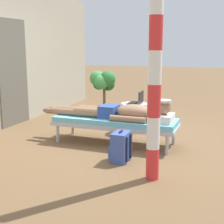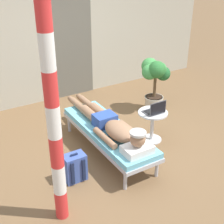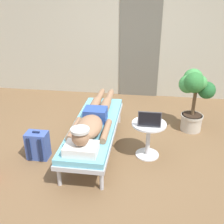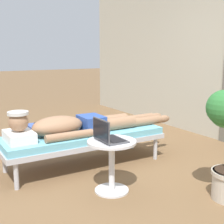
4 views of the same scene
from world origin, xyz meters
name	(u,v)px [view 1 (image 1 of 4)]	position (x,y,z in m)	size (l,w,h in m)	color
ground_plane	(119,139)	(0.00, 0.00, 0.00)	(40.00, 40.00, 0.00)	brown
house_door_panel	(13,73)	(0.28, 2.28, 1.02)	(0.84, 0.03, 2.04)	#625F54
lounge_chair	(115,122)	(-0.25, -0.01, 0.35)	(0.63, 1.98, 0.42)	#B7B7BC
person_reclining	(121,112)	(-0.25, -0.11, 0.52)	(0.53, 2.17, 0.33)	white
side_table	(134,113)	(0.54, -0.10, 0.36)	(0.48, 0.48, 0.52)	silver
laptop	(137,100)	(0.54, -0.15, 0.58)	(0.31, 0.24, 0.23)	#4C4C51
backpack	(121,147)	(-0.99, -0.37, 0.20)	(0.30, 0.26, 0.42)	#3F59A5
potted_plant	(104,88)	(1.25, 0.79, 0.68)	(0.58, 0.55, 1.04)	#BFB29E
porch_post	(155,68)	(-1.42, -0.91, 1.30)	(0.15, 0.15, 2.59)	red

